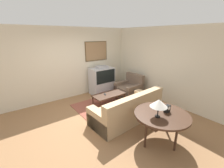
# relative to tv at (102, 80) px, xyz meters

# --- Properties ---
(ground_plane) EXTENTS (12.00, 12.00, 0.00)m
(ground_plane) POSITION_rel_tv_xyz_m (-1.23, -1.70, -0.56)
(ground_plane) COLOR #8E6642
(wall_back) EXTENTS (12.00, 0.10, 2.70)m
(wall_back) POSITION_rel_tv_xyz_m (-1.22, 0.43, 0.79)
(wall_back) COLOR beige
(wall_back) RESTS_ON ground_plane
(wall_right) EXTENTS (0.06, 12.00, 2.70)m
(wall_right) POSITION_rel_tv_xyz_m (1.40, -1.70, 0.79)
(wall_right) COLOR beige
(wall_right) RESTS_ON ground_plane
(area_rug) EXTENTS (2.11, 1.68, 0.01)m
(area_rug) POSITION_rel_tv_xyz_m (-0.55, -1.14, -0.56)
(area_rug) COLOR brown
(area_rug) RESTS_ON ground_plane
(tv) EXTENTS (0.98, 0.61, 1.19)m
(tv) POSITION_rel_tv_xyz_m (0.00, 0.00, 0.00)
(tv) COLOR #B7B7BC
(tv) RESTS_ON ground_plane
(couch) EXTENTS (2.24, 1.05, 0.87)m
(couch) POSITION_rel_tv_xyz_m (-0.58, -2.26, -0.27)
(couch) COLOR tan
(couch) RESTS_ON ground_plane
(armchair) EXTENTS (0.91, 0.91, 0.89)m
(armchair) POSITION_rel_tv_xyz_m (0.72, -0.95, -0.28)
(armchair) COLOR brown
(armchair) RESTS_ON ground_plane
(coffee_table) EXTENTS (1.15, 0.58, 0.40)m
(coffee_table) POSITION_rel_tv_xyz_m (-0.43, -1.09, -0.21)
(coffee_table) COLOR #3D2619
(coffee_table) RESTS_ON ground_plane
(console_table) EXTENTS (1.23, 1.23, 0.72)m
(console_table) POSITION_rel_tv_xyz_m (-0.63, -3.41, 0.10)
(console_table) COLOR #3D2619
(console_table) RESTS_ON ground_plane
(table_lamp) EXTENTS (0.37, 0.37, 0.41)m
(table_lamp) POSITION_rel_tv_xyz_m (-0.82, -3.43, 0.48)
(table_lamp) COLOR black
(table_lamp) RESTS_ON console_table
(mantel_clock) EXTENTS (0.13, 0.10, 0.17)m
(mantel_clock) POSITION_rel_tv_xyz_m (-0.48, -3.43, 0.25)
(mantel_clock) COLOR black
(mantel_clock) RESTS_ON console_table
(remote) EXTENTS (0.09, 0.17, 0.02)m
(remote) POSITION_rel_tv_xyz_m (-0.56, -1.04, -0.16)
(remote) COLOR black
(remote) RESTS_ON coffee_table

